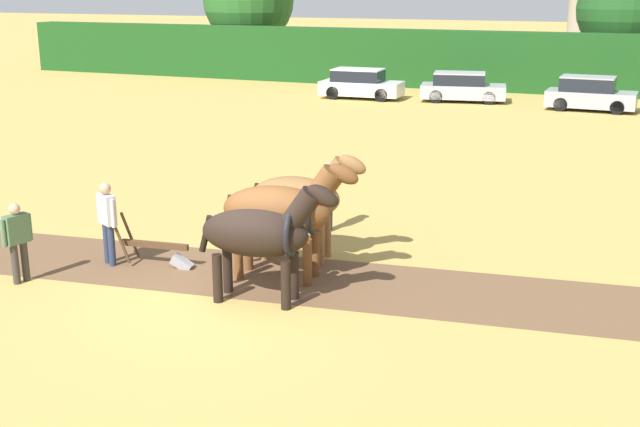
% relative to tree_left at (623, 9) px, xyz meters
% --- Properties ---
extents(ground_plane, '(240.00, 240.00, 0.00)m').
position_rel_tree_left_xyz_m(ground_plane, '(-4.96, -35.15, -4.31)').
color(ground_plane, tan).
extents(plowed_furrow_strip, '(26.62, 5.90, 0.01)m').
position_rel_tree_left_xyz_m(plowed_furrow_strip, '(-8.56, -34.40, -4.30)').
color(plowed_furrow_strip, brown).
rests_on(plowed_furrow_strip, ground).
extents(hedgerow, '(62.93, 1.56, 3.15)m').
position_rel_tree_left_xyz_m(hedgerow, '(-4.96, -3.10, -2.73)').
color(hedgerow, '#194719').
rests_on(hedgerow, ground).
extents(tree_left, '(4.85, 4.85, 6.74)m').
position_rel_tree_left_xyz_m(tree_left, '(0.00, 0.00, 0.00)').
color(tree_left, brown).
rests_on(tree_left, ground).
extents(draft_horse_lead_left, '(2.69, 1.14, 2.33)m').
position_rel_tree_left_xyz_m(draft_horse_lead_left, '(-4.35, -35.12, -3.01)').
color(draft_horse_lead_left, black).
rests_on(draft_horse_lead_left, ground).
extents(draft_horse_lead_right, '(2.84, 1.28, 2.45)m').
position_rel_tree_left_xyz_m(draft_horse_lead_right, '(-4.51, -33.89, -2.93)').
color(draft_horse_lead_right, brown).
rests_on(draft_horse_lead_right, ground).
extents(draft_horse_trail_left, '(2.61, 1.17, 2.35)m').
position_rel_tree_left_xyz_m(draft_horse_trail_left, '(-4.66, -32.66, -2.99)').
color(draft_horse_trail_left, brown).
rests_on(draft_horse_trail_left, ground).
extents(plow, '(1.71, 0.54, 1.13)m').
position_rel_tree_left_xyz_m(plow, '(-7.09, -34.22, -3.98)').
color(plow, '#4C331E').
rests_on(plow, ground).
extents(farmer_at_plow, '(0.61, 0.42, 1.73)m').
position_rel_tree_left_xyz_m(farmer_at_plow, '(-8.14, -34.51, -3.29)').
color(farmer_at_plow, '#28334C').
rests_on(farmer_at_plow, ground).
extents(farmer_beside_team, '(0.24, 0.66, 1.66)m').
position_rel_tree_left_xyz_m(farmer_beside_team, '(-4.84, -30.64, -3.35)').
color(farmer_beside_team, '#28334C').
rests_on(farmer_beside_team, ground).
extents(farmer_onlooker_left, '(0.31, 0.63, 1.58)m').
position_rel_tree_left_xyz_m(farmer_onlooker_left, '(-9.10, -36.03, -3.40)').
color(farmer_onlooker_left, '#38332D').
rests_on(farmer_onlooker_left, ground).
extents(parked_car_far_left, '(4.15, 1.99, 1.49)m').
position_rel_tree_left_xyz_m(parked_car_far_left, '(-11.75, -8.90, -3.59)').
color(parked_car_far_left, silver).
rests_on(parked_car_far_left, ground).
extents(parked_car_left, '(4.36, 2.55, 1.43)m').
position_rel_tree_left_xyz_m(parked_car_left, '(-6.75, -8.06, -3.62)').
color(parked_car_left, '#A8A8B2').
rests_on(parked_car_left, ground).
extents(parked_car_center_left, '(3.98, 1.89, 1.55)m').
position_rel_tree_left_xyz_m(parked_car_center_left, '(-0.70, -8.73, -3.57)').
color(parked_car_center_left, '#9E9EA8').
rests_on(parked_car_center_left, ground).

